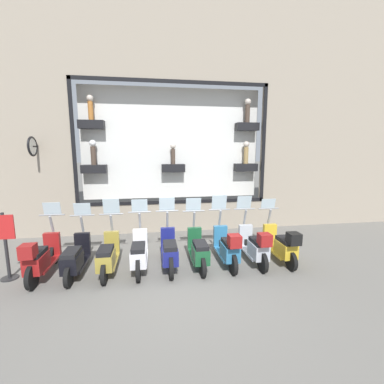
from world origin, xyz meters
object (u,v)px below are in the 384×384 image
at_px(scooter_olive_6, 108,256).
at_px(scooter_navy_4, 169,251).
at_px(scooter_teal_2, 227,247).
at_px(scooter_green_3, 199,250).
at_px(scooter_red_8, 41,258).
at_px(scooter_white_5, 139,253).
at_px(scooter_black_7, 76,258).
at_px(scooter_yellow_0, 282,245).
at_px(scooter_silver_1, 255,246).
at_px(shop_sign_post, 6,244).

bearing_deg(scooter_olive_6, scooter_navy_4, -89.79).
xyz_separation_m(scooter_teal_2, scooter_green_3, (0.06, 0.73, -0.05)).
bearing_deg(scooter_olive_6, scooter_red_8, 92.15).
bearing_deg(scooter_white_5, scooter_black_7, 90.28).
bearing_deg(scooter_yellow_0, scooter_green_3, 88.25).
distance_m(scooter_silver_1, scooter_black_7, 4.37).
height_order(scooter_teal_2, scooter_olive_6, scooter_teal_2).
bearing_deg(scooter_black_7, scooter_silver_1, -90.74).
bearing_deg(scooter_yellow_0, scooter_navy_4, 88.58).
distance_m(scooter_navy_4, shop_sign_post, 3.66).
xyz_separation_m(scooter_teal_2, scooter_olive_6, (0.06, 2.91, -0.06)).
bearing_deg(scooter_white_5, scooter_teal_2, -91.59).
height_order(scooter_yellow_0, scooter_green_3, scooter_green_3).
bearing_deg(scooter_green_3, scooter_navy_4, 89.54).
distance_m(scooter_silver_1, scooter_teal_2, 0.73).
relative_size(scooter_teal_2, scooter_olive_6, 1.01).
bearing_deg(scooter_silver_1, scooter_white_5, 88.74).
relative_size(scooter_olive_6, scooter_red_8, 0.99).
xyz_separation_m(scooter_teal_2, scooter_navy_4, (0.06, 1.46, -0.03)).
distance_m(scooter_silver_1, scooter_green_3, 1.46).
bearing_deg(scooter_yellow_0, shop_sign_post, 89.32).
bearing_deg(scooter_red_8, scooter_green_3, -89.15).
distance_m(scooter_olive_6, scooter_red_8, 1.46).
xyz_separation_m(scooter_silver_1, scooter_green_3, (0.06, 1.46, -0.05)).
distance_m(scooter_green_3, shop_sign_post, 4.39).
xyz_separation_m(scooter_yellow_0, scooter_black_7, (0.06, 5.10, -0.05)).
bearing_deg(scooter_green_3, scooter_white_5, 89.84).
bearing_deg(scooter_yellow_0, scooter_white_5, 88.89).
relative_size(scooter_green_3, scooter_olive_6, 1.00).
height_order(scooter_green_3, shop_sign_post, scooter_green_3).
xyz_separation_m(scooter_yellow_0, scooter_white_5, (0.07, 3.64, -0.02)).
height_order(scooter_teal_2, scooter_black_7, scooter_teal_2).
xyz_separation_m(scooter_green_3, shop_sign_post, (0.01, 4.37, 0.40)).
bearing_deg(scooter_silver_1, scooter_yellow_0, -90.53).
relative_size(scooter_olive_6, shop_sign_post, 1.16).
xyz_separation_m(scooter_red_8, shop_sign_post, (0.07, 0.73, 0.34)).
relative_size(scooter_navy_4, scooter_white_5, 1.00).
distance_m(scooter_green_3, scooter_red_8, 3.64).
xyz_separation_m(scooter_silver_1, shop_sign_post, (0.07, 5.83, 0.36)).
bearing_deg(scooter_teal_2, scooter_silver_1, -90.26).
xyz_separation_m(scooter_navy_4, scooter_black_7, (-0.01, 2.19, -0.03)).
distance_m(scooter_green_3, scooter_navy_4, 0.73).
bearing_deg(shop_sign_post, scooter_navy_4, -90.08).
bearing_deg(scooter_white_5, scooter_red_8, 91.53).
xyz_separation_m(scooter_yellow_0, scooter_red_8, (0.01, 5.83, 0.02)).
relative_size(scooter_white_5, scooter_red_8, 1.00).
distance_m(scooter_silver_1, scooter_olive_6, 3.64).
distance_m(scooter_yellow_0, scooter_navy_4, 2.91).
height_order(scooter_silver_1, scooter_green_3, scooter_silver_1).
bearing_deg(scooter_teal_2, shop_sign_post, 89.24).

